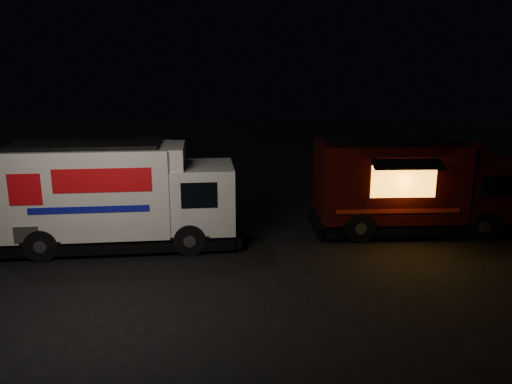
# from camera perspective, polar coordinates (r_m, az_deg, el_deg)

# --- Properties ---
(ground) EXTENTS (80.00, 80.00, 0.00)m
(ground) POSITION_cam_1_polar(r_m,az_deg,el_deg) (14.32, -3.41, -8.48)
(ground) COLOR black
(ground) RESTS_ON ground
(white_truck) EXTENTS (7.62, 3.87, 3.30)m
(white_truck) POSITION_cam_1_polar(r_m,az_deg,el_deg) (16.03, -15.04, -0.30)
(white_truck) COLOR silver
(white_truck) RESTS_ON ground
(red_truck) EXTENTS (7.18, 3.44, 3.21)m
(red_truck) POSITION_cam_1_polar(r_m,az_deg,el_deg) (17.80, 17.59, 0.77)
(red_truck) COLOR #340B09
(red_truck) RESTS_ON ground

